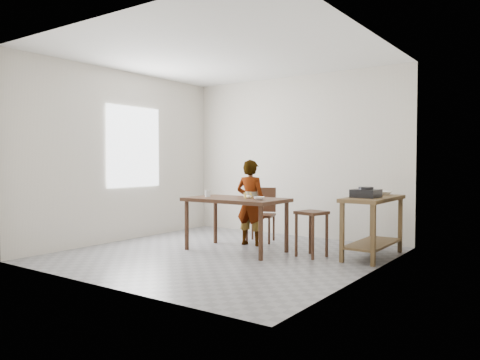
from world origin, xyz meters
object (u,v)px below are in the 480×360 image
Objects in this scene: prep_counter at (373,227)px; stool at (311,234)px; child at (251,203)px; dining_table at (236,225)px; dining_chair at (261,215)px.

prep_counter is 0.81m from stool.
prep_counter is at bearing -179.61° from child.
dining_table is 1.86m from prep_counter.
dining_table is 1.09× the size of child.
dining_chair is at bearing 153.93° from stool.
dining_chair is (-1.85, 0.14, 0.02)m from prep_counter.
dining_chair reaches higher than dining_table.
dining_chair is at bearing 98.54° from dining_table.
prep_counter is (1.72, 0.70, 0.03)m from dining_table.
child reaches higher than dining_table.
child is at bearing -103.67° from dining_chair.
stool is (-0.67, -0.44, -0.10)m from prep_counter.
dining_table is 0.58m from child.
dining_chair is (-0.03, 0.33, -0.22)m from child.
dining_chair reaches higher than prep_counter.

